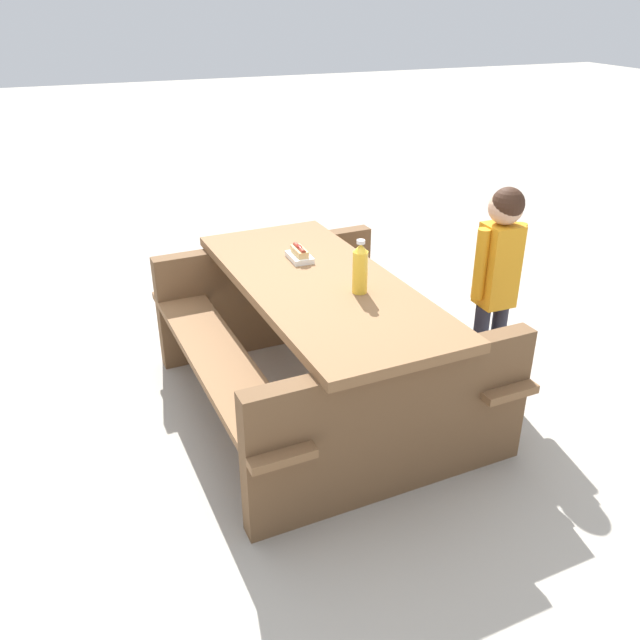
{
  "coord_description": "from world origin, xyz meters",
  "views": [
    {
      "loc": [
        -2.88,
        1.11,
        2.08
      ],
      "look_at": [
        0.0,
        0.0,
        0.52
      ],
      "focal_mm": 36.99,
      "sensor_mm": 36.0,
      "label": 1
    }
  ],
  "objects": [
    {
      "name": "soda_bottle",
      "position": [
        -0.2,
        -0.13,
        0.88
      ],
      "size": [
        0.07,
        0.07,
        0.27
      ],
      "color": "yellow",
      "rests_on": "picnic_table"
    },
    {
      "name": "child_in_coat",
      "position": [
        -0.19,
        -0.94,
        0.76
      ],
      "size": [
        0.19,
        0.29,
        1.19
      ],
      "color": "#262633",
      "rests_on": "ground"
    },
    {
      "name": "hotdog_tray",
      "position": [
        0.31,
        0.0,
        0.78
      ],
      "size": [
        0.18,
        0.11,
        0.08
      ],
      "color": "white",
      "rests_on": "picnic_table"
    },
    {
      "name": "ground_plane",
      "position": [
        0.0,
        0.0,
        0.0
      ],
      "size": [
        30.0,
        30.0,
        0.0
      ],
      "primitive_type": "plane",
      "color": "#ADA599",
      "rests_on": "ground"
    },
    {
      "name": "picnic_table",
      "position": [
        0.0,
        0.0,
        0.44
      ],
      "size": [
        1.88,
        1.51,
        0.75
      ],
      "color": "brown",
      "rests_on": "ground"
    }
  ]
}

